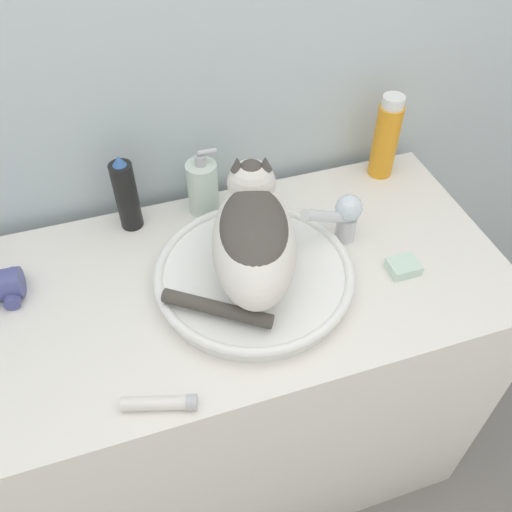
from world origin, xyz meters
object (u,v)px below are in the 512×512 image
(faucet, at_px, (344,216))
(soap_pump_bottle, at_px, (203,187))
(hairspray_can_black, at_px, (126,195))
(cream_tube, at_px, (160,403))
(shampoo_bottle_tall, at_px, (386,138))
(soap_bar, at_px, (403,267))
(cat, at_px, (253,234))

(faucet, xyz_separation_m, soap_pump_bottle, (-0.26, 0.20, -0.01))
(faucet, bearing_deg, hairspray_can_black, -39.85)
(soap_pump_bottle, xyz_separation_m, cream_tube, (-0.20, -0.48, -0.06))
(faucet, height_order, cream_tube, faucet)
(shampoo_bottle_tall, relative_size, soap_bar, 3.41)
(faucet, distance_m, soap_bar, 0.17)
(hairspray_can_black, bearing_deg, faucet, -24.26)
(soap_pump_bottle, bearing_deg, faucet, -36.85)
(soap_pump_bottle, relative_size, hairspray_can_black, 0.87)
(cat, distance_m, hairspray_can_black, 0.33)
(shampoo_bottle_tall, distance_m, soap_pump_bottle, 0.46)
(faucet, distance_m, shampoo_bottle_tall, 0.28)
(cat, bearing_deg, soap_bar, -88.28)
(faucet, xyz_separation_m, hairspray_can_black, (-0.44, 0.20, 0.02))
(cat, bearing_deg, hairspray_can_black, 56.66)
(soap_pump_bottle, height_order, soap_bar, soap_pump_bottle)
(cat, xyz_separation_m, shampoo_bottle_tall, (0.42, 0.25, -0.03))
(cat, relative_size, soap_bar, 5.50)
(cat, height_order, faucet, cat)
(cat, height_order, cream_tube, cat)
(cream_tube, height_order, soap_bar, cream_tube)
(cat, bearing_deg, shampoo_bottle_tall, -43.92)
(soap_bar, bearing_deg, cat, 166.11)
(soap_pump_bottle, distance_m, hairspray_can_black, 0.18)
(hairspray_can_black, relative_size, cream_tube, 1.44)
(hairspray_can_black, distance_m, cream_tube, 0.49)
(cat, distance_m, cream_tube, 0.36)
(shampoo_bottle_tall, distance_m, soap_bar, 0.35)
(soap_bar, bearing_deg, cream_tube, -164.31)
(shampoo_bottle_tall, height_order, soap_bar, shampoo_bottle_tall)
(soap_bar, bearing_deg, faucet, 124.96)
(shampoo_bottle_tall, height_order, hairspray_can_black, shampoo_bottle_tall)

